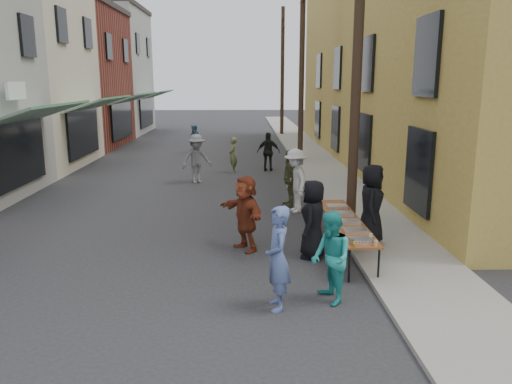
{
  "coord_description": "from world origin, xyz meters",
  "views": [
    {
      "loc": [
        1.43,
        -9.78,
        3.89
      ],
      "look_at": [
        1.74,
        1.85,
        1.3
      ],
      "focal_mm": 35.0,
      "sensor_mm": 36.0,
      "label": 1
    }
  ],
  "objects_px": {
    "utility_pole_mid": "(302,68)",
    "server": "(371,204)",
    "guest_front_a": "(313,219)",
    "serving_table": "(345,221)",
    "utility_pole_far": "(282,72)",
    "utility_pole_near": "(357,56)",
    "guest_front_c": "(331,258)",
    "catering_tray_sausage": "(362,240)"
  },
  "relations": [
    {
      "from": "guest_front_a",
      "to": "guest_front_c",
      "type": "xyz_separation_m",
      "value": [
        -0.01,
        -2.33,
        -0.05
      ]
    },
    {
      "from": "utility_pole_far",
      "to": "utility_pole_near",
      "type": "bearing_deg",
      "value": -90.0
    },
    {
      "from": "guest_front_c",
      "to": "server",
      "type": "distance_m",
      "value": 3.35
    },
    {
      "from": "guest_front_a",
      "to": "utility_pole_far",
      "type": "bearing_deg",
      "value": -162.69
    },
    {
      "from": "guest_front_a",
      "to": "utility_pole_near",
      "type": "bearing_deg",
      "value": 168.57
    },
    {
      "from": "catering_tray_sausage",
      "to": "guest_front_c",
      "type": "relative_size",
      "value": 0.3
    },
    {
      "from": "utility_pole_mid",
      "to": "utility_pole_near",
      "type": "bearing_deg",
      "value": -90.0
    },
    {
      "from": "utility_pole_far",
      "to": "server",
      "type": "bearing_deg",
      "value": -89.66
    },
    {
      "from": "catering_tray_sausage",
      "to": "server",
      "type": "distance_m",
      "value": 2.02
    },
    {
      "from": "guest_front_c",
      "to": "utility_pole_mid",
      "type": "bearing_deg",
      "value": 162.34
    },
    {
      "from": "utility_pole_mid",
      "to": "guest_front_c",
      "type": "height_order",
      "value": "utility_pole_mid"
    },
    {
      "from": "serving_table",
      "to": "server",
      "type": "distance_m",
      "value": 0.77
    },
    {
      "from": "serving_table",
      "to": "server",
      "type": "xyz_separation_m",
      "value": [
        0.65,
        0.24,
        0.34
      ]
    },
    {
      "from": "utility_pole_mid",
      "to": "guest_front_a",
      "type": "bearing_deg",
      "value": -95.32
    },
    {
      "from": "utility_pole_near",
      "to": "guest_front_c",
      "type": "distance_m",
      "value": 5.93
    },
    {
      "from": "server",
      "to": "serving_table",
      "type": "bearing_deg",
      "value": 128.05
    },
    {
      "from": "catering_tray_sausage",
      "to": "server",
      "type": "bearing_deg",
      "value": 70.97
    },
    {
      "from": "utility_pole_far",
      "to": "catering_tray_sausage",
      "type": "bearing_deg",
      "value": -91.05
    },
    {
      "from": "guest_front_c",
      "to": "serving_table",
      "type": "bearing_deg",
      "value": 150.34
    },
    {
      "from": "utility_pole_far",
      "to": "serving_table",
      "type": "height_order",
      "value": "utility_pole_far"
    },
    {
      "from": "utility_pole_far",
      "to": "catering_tray_sausage",
      "type": "xyz_separation_m",
      "value": [
        -0.5,
        -27.36,
        -3.71
      ]
    },
    {
      "from": "utility_pole_mid",
      "to": "server",
      "type": "xyz_separation_m",
      "value": [
        0.15,
        -13.47,
        -3.45
      ]
    },
    {
      "from": "utility_pole_near",
      "to": "catering_tray_sausage",
      "type": "relative_size",
      "value": 18.0
    },
    {
      "from": "utility_pole_far",
      "to": "utility_pole_mid",
      "type": "bearing_deg",
      "value": -90.0
    },
    {
      "from": "catering_tray_sausage",
      "to": "guest_front_c",
      "type": "xyz_separation_m",
      "value": [
        -0.82,
        -1.11,
        0.05
      ]
    },
    {
      "from": "utility_pole_mid",
      "to": "server",
      "type": "height_order",
      "value": "utility_pole_mid"
    },
    {
      "from": "utility_pole_far",
      "to": "guest_front_a",
      "type": "distance_m",
      "value": 26.42
    },
    {
      "from": "serving_table",
      "to": "catering_tray_sausage",
      "type": "height_order",
      "value": "catering_tray_sausage"
    },
    {
      "from": "utility_pole_mid",
      "to": "catering_tray_sausage",
      "type": "relative_size",
      "value": 18.0
    },
    {
      "from": "utility_pole_near",
      "to": "server",
      "type": "bearing_deg",
      "value": -84.11
    },
    {
      "from": "serving_table",
      "to": "guest_front_c",
      "type": "distance_m",
      "value": 2.88
    },
    {
      "from": "guest_front_a",
      "to": "serving_table",
      "type": "bearing_deg",
      "value": 137.92
    },
    {
      "from": "serving_table",
      "to": "guest_front_c",
      "type": "bearing_deg",
      "value": -106.6
    },
    {
      "from": "utility_pole_near",
      "to": "server",
      "type": "distance_m",
      "value": 3.75
    },
    {
      "from": "utility_pole_near",
      "to": "utility_pole_far",
      "type": "xyz_separation_m",
      "value": [
        0.0,
        24.0,
        0.0
      ]
    },
    {
      "from": "utility_pole_near",
      "to": "catering_tray_sausage",
      "type": "bearing_deg",
      "value": -98.47
    },
    {
      "from": "serving_table",
      "to": "utility_pole_near",
      "type": "bearing_deg",
      "value": 73.69
    },
    {
      "from": "utility_pole_mid",
      "to": "utility_pole_far",
      "type": "relative_size",
      "value": 1.0
    },
    {
      "from": "utility_pole_mid",
      "to": "catering_tray_sausage",
      "type": "bearing_deg",
      "value": -91.86
    },
    {
      "from": "serving_table",
      "to": "utility_pole_mid",
      "type": "bearing_deg",
      "value": 87.91
    },
    {
      "from": "guest_front_a",
      "to": "guest_front_c",
      "type": "distance_m",
      "value": 2.33
    },
    {
      "from": "serving_table",
      "to": "catering_tray_sausage",
      "type": "bearing_deg",
      "value": -90.0
    }
  ]
}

